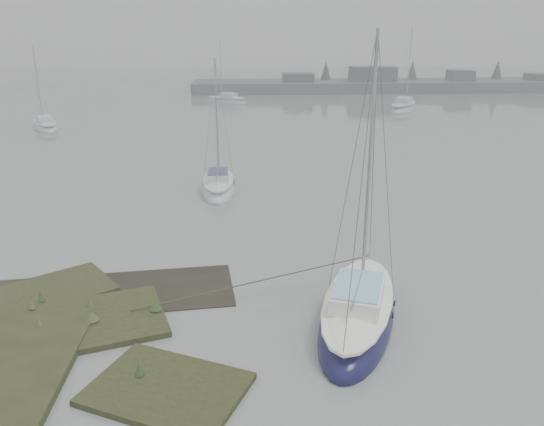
{
  "coord_description": "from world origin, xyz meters",
  "views": [
    {
      "loc": [
        2.35,
        -10.95,
        8.04
      ],
      "look_at": [
        3.39,
        6.93,
        1.8
      ],
      "focal_mm": 35.0,
      "sensor_mm": 36.0,
      "label": 1
    }
  ],
  "objects": [
    {
      "name": "sailboat_white",
      "position": [
        1.1,
        15.86,
        0.22
      ],
      "size": [
        1.71,
        5.11,
        7.2
      ],
      "rotation": [
        0.0,
        0.0,
        0.01
      ],
      "color": "silver",
      "rests_on": "ground"
    },
    {
      "name": "sailboat_far_a",
      "position": [
        -14.19,
        34.71,
        0.23
      ],
      "size": [
        4.01,
        5.39,
        7.36
      ],
      "rotation": [
        0.0,
        0.0,
        0.5
      ],
      "color": "silver",
      "rests_on": "ground"
    },
    {
      "name": "sailboat_far_c",
      "position": [
        0.76,
        50.74,
        0.23
      ],
      "size": [
        5.42,
        4.22,
        7.46
      ],
      "rotation": [
        0.0,
        0.0,
        1.03
      ],
      "color": "#B3B8BC",
      "rests_on": "ground"
    },
    {
      "name": "ground",
      "position": [
        0.0,
        30.0,
        0.0
      ],
      "size": [
        160.0,
        160.0,
        0.0
      ],
      "primitive_type": "plane",
      "color": "slate",
      "rests_on": "ground"
    },
    {
      "name": "far_shoreline",
      "position": [
        26.84,
        61.9,
        0.85
      ],
      "size": [
        60.0,
        8.0,
        4.15
      ],
      "color": "#4C4F51",
      "rests_on": "ground"
    },
    {
      "name": "sailboat_main",
      "position": [
        5.59,
        2.31,
        0.27
      ],
      "size": [
        3.95,
        6.49,
        8.71
      ],
      "rotation": [
        0.0,
        0.0,
        -0.34
      ],
      "color": "#0E0D37",
      "rests_on": "ground"
    },
    {
      "name": "sailboat_far_b",
      "position": [
        19.22,
        43.67,
        0.28
      ],
      "size": [
        5.1,
        6.46,
        8.91
      ],
      "rotation": [
        0.0,
        0.0,
        -0.56
      ],
      "color": "silver",
      "rests_on": "ground"
    }
  ]
}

